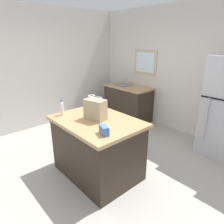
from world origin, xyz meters
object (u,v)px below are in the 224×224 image
kitchen_island (97,147)px  bottle (62,108)px  small_box (104,130)px  shopping_bag (95,109)px

kitchen_island → bottle: bottle is taller
kitchen_island → small_box: small_box is taller
shopping_bag → small_box: bearing=-25.5°
small_box → shopping_bag: bearing=154.5°
shopping_bag → bottle: shopping_bag is taller
kitchen_island → bottle: bearing=-151.9°
shopping_bag → bottle: 0.56m
kitchen_island → bottle: size_ratio=5.30×
shopping_bag → small_box: 0.53m
kitchen_island → shopping_bag: bearing=177.7°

